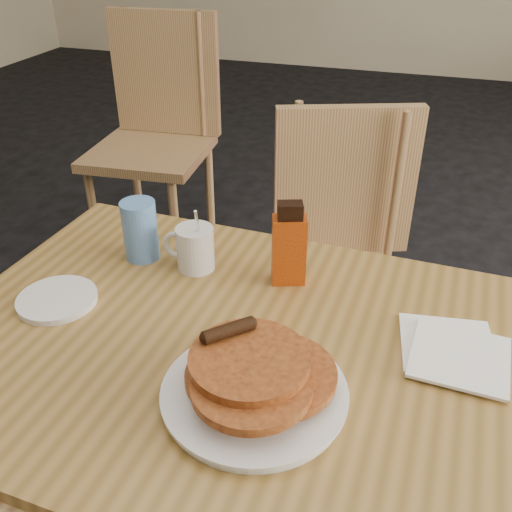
# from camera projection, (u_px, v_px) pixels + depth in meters

# --- Properties ---
(main_table) EXTENTS (1.20, 0.84, 0.75)m
(main_table) POSITION_uv_depth(u_px,v_px,m) (256.00, 366.00, 0.99)
(main_table) COLOR olive
(main_table) RESTS_ON floor
(chair_main_far) EXTENTS (0.54, 0.55, 0.92)m
(chair_main_far) POSITION_uv_depth(u_px,v_px,m) (335.00, 241.00, 1.67)
(chair_main_far) COLOR tan
(chair_main_far) RESTS_ON floor
(chair_wall_extra) EXTENTS (0.50, 0.50, 1.03)m
(chair_wall_extra) POSITION_uv_depth(u_px,v_px,m) (158.00, 118.00, 2.42)
(chair_wall_extra) COLOR tan
(chair_wall_extra) RESTS_ON floor
(pancake_plate) EXTENTS (0.28, 0.28, 0.10)m
(pancake_plate) POSITION_uv_depth(u_px,v_px,m) (255.00, 383.00, 0.85)
(pancake_plate) COLOR silver
(pancake_plate) RESTS_ON main_table
(coffee_mug) EXTENTS (0.11, 0.08, 0.14)m
(coffee_mug) POSITION_uv_depth(u_px,v_px,m) (194.00, 247.00, 1.15)
(coffee_mug) COLOR silver
(coffee_mug) RESTS_ON main_table
(syrup_bottle) EXTENTS (0.07, 0.06, 0.17)m
(syrup_bottle) POSITION_uv_depth(u_px,v_px,m) (289.00, 246.00, 1.09)
(syrup_bottle) COLOR maroon
(syrup_bottle) RESTS_ON main_table
(napkin_stack) EXTENTS (0.19, 0.20, 0.01)m
(napkin_stack) POSITION_uv_depth(u_px,v_px,m) (454.00, 351.00, 0.94)
(napkin_stack) COLOR white
(napkin_stack) RESTS_ON main_table
(blue_tumbler) EXTENTS (0.09, 0.09, 0.13)m
(blue_tumbler) POSITION_uv_depth(u_px,v_px,m) (140.00, 230.00, 1.18)
(blue_tumbler) COLOR #5688CA
(blue_tumbler) RESTS_ON main_table
(side_saucer) EXTENTS (0.16, 0.16, 0.01)m
(side_saucer) POSITION_uv_depth(u_px,v_px,m) (57.00, 299.00, 1.07)
(side_saucer) COLOR silver
(side_saucer) RESTS_ON main_table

